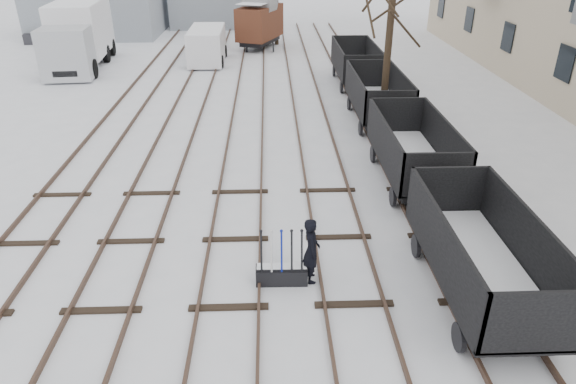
% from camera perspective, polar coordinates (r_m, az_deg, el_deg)
% --- Properties ---
extents(ground, '(120.00, 120.00, 0.00)m').
position_cam_1_polar(ground, '(12.59, -6.60, -12.72)').
color(ground, white).
rests_on(ground, ground).
extents(tracks, '(13.90, 52.00, 0.16)m').
position_cam_1_polar(tracks, '(24.64, -4.53, 8.34)').
color(tracks, black).
rests_on(tracks, ground).
extents(shed_left, '(10.00, 8.00, 4.10)m').
position_cam_1_polar(shed_left, '(48.10, -20.22, 18.61)').
color(shed_left, '#949CA6').
rests_on(shed_left, ground).
extents(ground_frame, '(1.31, 0.44, 1.49)m').
position_cam_1_polar(ground_frame, '(13.13, -0.70, -9.01)').
color(ground_frame, black).
rests_on(ground_frame, ground).
extents(worker, '(0.47, 0.68, 1.78)m').
position_cam_1_polar(worker, '(12.90, 2.62, -6.49)').
color(worker, black).
rests_on(worker, ground).
extents(freight_wagon_a, '(2.20, 5.49, 2.24)m').
position_cam_1_polar(freight_wagon_a, '(13.19, 20.49, -7.79)').
color(freight_wagon_a, black).
rests_on(freight_wagon_a, ground).
extents(freight_wagon_b, '(2.20, 5.49, 2.24)m').
position_cam_1_polar(freight_wagon_b, '(18.47, 13.60, 3.57)').
color(freight_wagon_b, black).
rests_on(freight_wagon_b, ground).
extents(freight_wagon_c, '(2.20, 5.49, 2.24)m').
position_cam_1_polar(freight_wagon_c, '(24.30, 9.84, 9.69)').
color(freight_wagon_c, black).
rests_on(freight_wagon_c, ground).
extents(freight_wagon_d, '(2.20, 5.49, 2.24)m').
position_cam_1_polar(freight_wagon_d, '(30.36, 7.50, 13.39)').
color(freight_wagon_d, black).
rests_on(freight_wagon_d, ground).
extents(box_van_wagon, '(3.76, 4.90, 3.33)m').
position_cam_1_polar(box_van_wagon, '(39.65, -3.16, 18.42)').
color(box_van_wagon, black).
rests_on(box_van_wagon, ground).
extents(lorry, '(3.36, 8.85, 3.93)m').
position_cam_1_polar(lorry, '(36.27, -22.30, 15.83)').
color(lorry, black).
rests_on(lorry, ground).
extents(panel_van, '(2.30, 5.01, 2.20)m').
position_cam_1_polar(panel_van, '(35.71, -8.99, 15.86)').
color(panel_van, white).
rests_on(panel_van, ground).
extents(crane, '(1.98, 5.15, 8.69)m').
position_cam_1_polar(crane, '(46.16, -26.46, 17.50)').
color(crane, '#2A2A2F').
rests_on(crane, ground).
extents(tree_near, '(0.30, 0.30, 6.49)m').
position_cam_1_polar(tree_near, '(22.56, 10.98, 14.54)').
color(tree_near, black).
rests_on(tree_near, ground).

